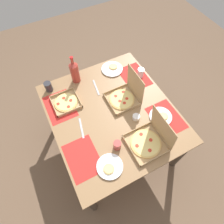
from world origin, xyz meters
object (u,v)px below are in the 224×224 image
pizza_box_edge_far (66,102)px  plate_far_left (112,69)px  soda_bottle (75,72)px  cup_spare (48,87)px  cup_clear_right (117,145)px  condiment_bowl (136,117)px  plate_middle (161,117)px  pizza_box_corner_right (125,96)px  plate_near_right (110,167)px  pizza_box_corner_left (149,140)px  cup_dark (140,73)px

pizza_box_edge_far → plate_far_left: size_ratio=1.09×
soda_bottle → cup_spare: size_ratio=3.11×
cup_clear_right → condiment_bowl: 0.34m
plate_far_left → cup_clear_right: 0.92m
plate_middle → condiment_bowl: condiment_bowl is taller
pizza_box_corner_right → condiment_bowl: bearing=-3.3°
pizza_box_corner_right → plate_near_right: (0.54, -0.44, -0.04)m
pizza_box_corner_left → plate_far_left: bearing=172.8°
plate_near_right → cup_spare: size_ratio=2.11×
plate_near_right → plate_middle: bearing=107.3°
plate_far_left → plate_middle: bearing=9.5°
condiment_bowl → plate_middle: bearing=66.0°
cup_clear_right → condiment_bowl: (-0.17, 0.29, -0.02)m
pizza_box_corner_right → cup_spare: pizza_box_corner_right is taller
pizza_box_corner_right → plate_middle: (0.34, 0.20, -0.04)m
plate_near_right → pizza_box_corner_left: bearing=95.3°
condiment_bowl → plate_far_left: bearing=172.4°
pizza_box_corner_right → plate_far_left: 0.43m
plate_near_right → soda_bottle: (-0.99, 0.10, 0.12)m
cup_clear_right → cup_spare: cup_spare is taller
cup_dark → cup_clear_right: size_ratio=1.22×
pizza_box_edge_far → cup_clear_right: size_ratio=2.92×
pizza_box_edge_far → condiment_bowl: bearing=48.4°
plate_near_right → cup_spare: (-1.00, -0.19, 0.04)m
plate_middle → condiment_bowl: 0.24m
plate_middle → plate_near_right: size_ratio=0.97×
pizza_box_corner_right → soda_bottle: bearing=-143.2°
pizza_box_edge_far → condiment_bowl: (0.47, 0.53, 0.01)m
pizza_box_edge_far → cup_clear_right: cup_clear_right is taller
pizza_box_corner_right → cup_spare: bearing=-125.8°
pizza_box_edge_far → soda_bottle: soda_bottle is taller
cup_dark → cup_clear_right: cup_dark is taller
pizza_box_corner_right → cup_dark: size_ratio=2.98×
cup_spare → condiment_bowl: size_ratio=1.47×
plate_middle → cup_clear_right: cup_clear_right is taller
pizza_box_corner_left → cup_dark: pizza_box_corner_left is taller
plate_far_left → soda_bottle: bearing=-94.6°
pizza_box_corner_left → cup_spare: (-0.96, -0.59, 0.00)m
cup_clear_right → plate_middle: bearing=98.5°
plate_far_left → soda_bottle: size_ratio=0.73×
plate_far_left → cup_spare: (-0.04, -0.71, 0.04)m
pizza_box_corner_left → pizza_box_corner_right: size_ratio=1.06×
plate_near_right → cup_clear_right: cup_clear_right is taller
cup_spare → cup_clear_right: bearing=20.5°
plate_near_right → cup_clear_right: 0.19m
cup_dark → pizza_box_edge_far: bearing=-92.4°
plate_near_right → plate_far_left: bearing=151.7°
plate_far_left → plate_middle: (0.76, 0.13, 0.00)m
soda_bottle → plate_near_right: bearing=-6.0°
cup_dark → cup_clear_right: (0.60, -0.60, -0.01)m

